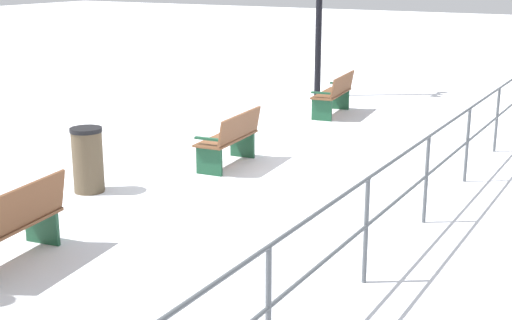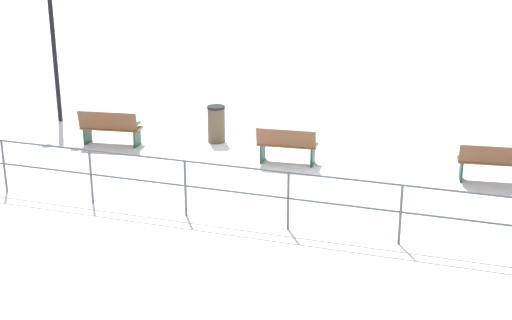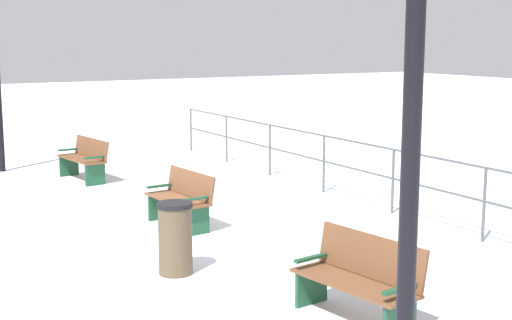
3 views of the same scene
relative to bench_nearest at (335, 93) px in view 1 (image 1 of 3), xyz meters
The scene contains 6 objects.
ground_plane 4.71m from the bench_nearest, 90.69° to the left, with size 80.00×80.00×0.00m, color white.
bench_nearest is the anchor object (origin of this frame).
bench_second 4.68m from the bench_nearest, 92.39° to the left, with size 0.68×1.46×0.91m.
bench_third 9.36m from the bench_nearest, 91.29° to the left, with size 0.78×1.60×0.93m.
waterfront_railing 6.03m from the bench_nearest, 128.91° to the left, with size 0.05×14.71×1.17m.
trash_bin 6.94m from the bench_nearest, 82.65° to the left, with size 0.47×0.47×0.96m.
Camera 1 is at (-6.20, 9.76, 3.24)m, focal length 50.54 mm.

